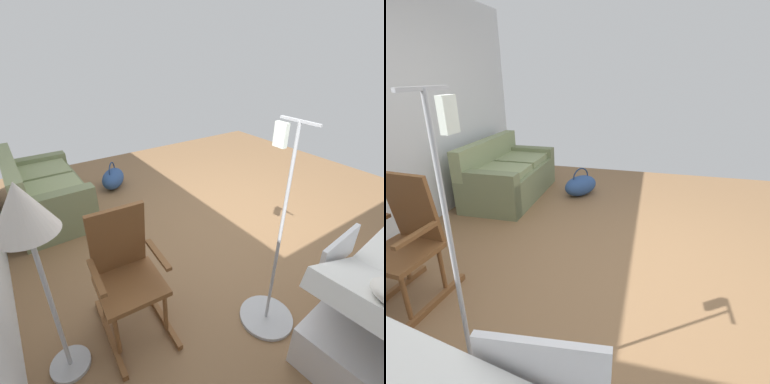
# 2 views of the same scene
# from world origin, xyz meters

# --- Properties ---
(ground_plane) EXTENTS (6.55, 6.55, 0.00)m
(ground_plane) POSITION_xyz_m (0.00, 0.00, 0.00)
(ground_plane) COLOR olive
(couch) EXTENTS (1.61, 0.87, 0.85)m
(couch) POSITION_xyz_m (1.56, 1.81, 0.31)
(couch) COLOR #737D57
(couch) RESTS_ON ground
(rocking_chair) EXTENTS (0.79, 0.53, 1.05)m
(rocking_chair) POSITION_xyz_m (-0.68, 1.57, 0.50)
(rocking_chair) COLOR brown
(rocking_chair) RESTS_ON ground
(floor_lamp) EXTENTS (0.34, 0.34, 1.48)m
(floor_lamp) POSITION_xyz_m (-0.79, 2.10, 1.23)
(floor_lamp) COLOR #B2B5BA
(floor_lamp) RESTS_ON ground
(duffel_bag) EXTENTS (0.64, 0.59, 0.43)m
(duffel_bag) POSITION_xyz_m (1.86, 0.78, 0.15)
(duffel_bag) COLOR #2D4C84
(duffel_bag) RESTS_ON ground
(iv_pole) EXTENTS (0.44, 0.44, 1.69)m
(iv_pole) POSITION_xyz_m (-1.30, 0.63, 0.25)
(iv_pole) COLOR #B2B5BA
(iv_pole) RESTS_ON ground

